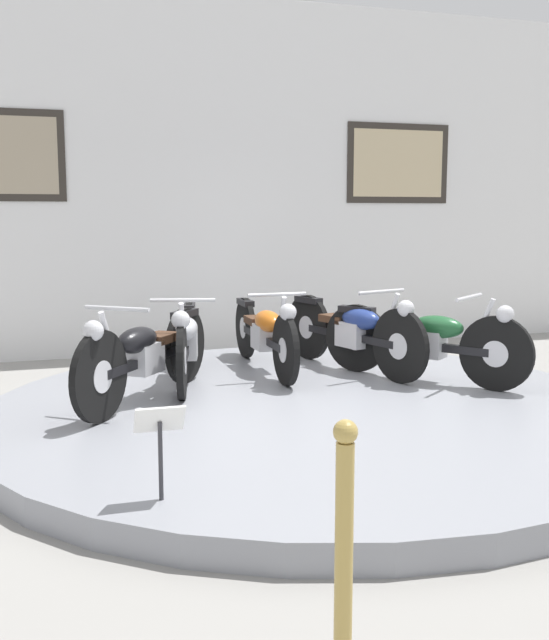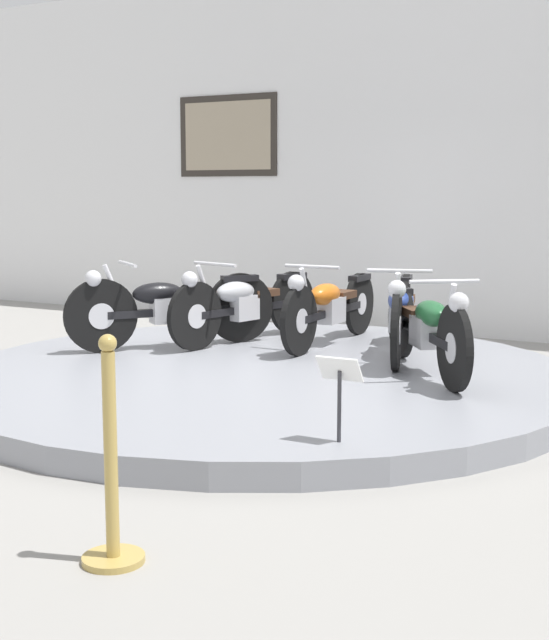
# 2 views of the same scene
# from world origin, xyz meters

# --- Properties ---
(ground_plane) EXTENTS (60.00, 60.00, 0.00)m
(ground_plane) POSITION_xyz_m (0.00, 0.00, 0.00)
(ground_plane) COLOR gray
(display_platform) EXTENTS (5.14, 5.14, 0.18)m
(display_platform) POSITION_xyz_m (0.00, 0.00, 0.09)
(display_platform) COLOR gray
(display_platform) RESTS_ON ground_plane
(back_wall) EXTENTS (14.00, 0.22, 4.18)m
(back_wall) POSITION_xyz_m (0.00, 3.49, 2.09)
(back_wall) COLOR white
(back_wall) RESTS_ON ground_plane
(motorcycle_black) EXTENTS (1.27, 1.64, 0.81)m
(motorcycle_black) POSITION_xyz_m (-1.25, 0.43, 0.57)
(motorcycle_black) COLOR black
(motorcycle_black) RESTS_ON display_platform
(motorcycle_silver) EXTENTS (0.62, 1.94, 0.79)m
(motorcycle_silver) POSITION_xyz_m (-0.80, 1.04, 0.56)
(motorcycle_silver) COLOR black
(motorcycle_silver) RESTS_ON display_platform
(motorcycle_orange) EXTENTS (0.54, 1.98, 0.79)m
(motorcycle_orange) POSITION_xyz_m (-0.00, 1.28, 0.55)
(motorcycle_orange) COLOR black
(motorcycle_orange) RESTS_ON display_platform
(motorcycle_blue) EXTENTS (0.71, 1.94, 0.81)m
(motorcycle_blue) POSITION_xyz_m (0.81, 1.04, 0.57)
(motorcycle_blue) COLOR black
(motorcycle_blue) RESTS_ON display_platform
(motorcycle_green) EXTENTS (1.24, 1.62, 0.80)m
(motorcycle_green) POSITION_xyz_m (1.25, 0.43, 0.56)
(motorcycle_green) COLOR black
(motorcycle_green) RESTS_ON display_platform
(info_placard_front_left) EXTENTS (0.26, 0.11, 0.51)m
(info_placard_front_left) POSITION_xyz_m (-1.44, -1.68, 0.54)
(info_placard_front_left) COLOR #333338
(info_placard_front_left) RESTS_ON display_platform
(stanchion_post_left_of_entry) EXTENTS (0.28, 0.28, 1.02)m
(stanchion_post_left_of_entry) POSITION_xyz_m (-1.10, -3.34, 0.34)
(stanchion_post_left_of_entry) COLOR tan
(stanchion_post_left_of_entry) RESTS_ON ground_plane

